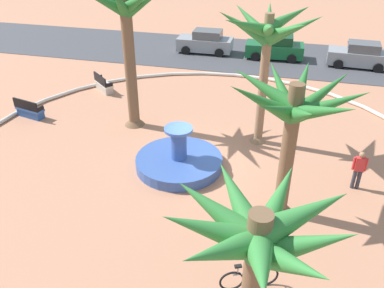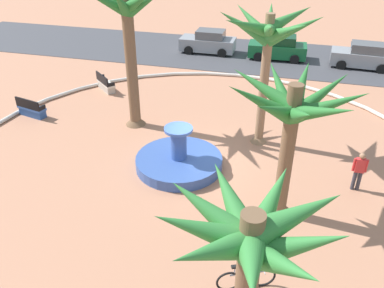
% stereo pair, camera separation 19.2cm
% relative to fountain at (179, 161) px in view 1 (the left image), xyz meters
% --- Properties ---
extents(ground_plane, '(80.00, 80.00, 0.00)m').
position_rel_fountain_xyz_m(ground_plane, '(0.68, 0.42, -0.28)').
color(ground_plane, tan).
extents(plaza_curb, '(21.13, 21.13, 0.20)m').
position_rel_fountain_xyz_m(plaza_curb, '(0.68, 0.42, -0.18)').
color(plaza_curb, silver).
rests_on(plaza_curb, ground).
extents(street_asphalt, '(48.00, 8.00, 0.03)m').
position_rel_fountain_xyz_m(street_asphalt, '(0.68, 15.38, -0.27)').
color(street_asphalt, '#424247').
rests_on(street_asphalt, ground).
extents(fountain, '(3.57, 3.57, 1.83)m').
position_rel_fountain_xyz_m(fountain, '(0.00, 0.00, 0.00)').
color(fountain, '#38569E').
rests_on(fountain, ground).
extents(palm_tree_near_fountain, '(4.35, 4.42, 5.08)m').
position_rel_fountain_xyz_m(palm_tree_near_fountain, '(4.23, -1.83, 3.58)').
color(palm_tree_near_fountain, brown).
rests_on(palm_tree_near_fountain, ground).
extents(palm_tree_by_curb, '(4.14, 4.01, 6.74)m').
position_rel_fountain_xyz_m(palm_tree_by_curb, '(-3.19, 3.12, 4.79)').
color(palm_tree_by_curb, brown).
rests_on(palm_tree_by_curb, ground).
extents(palm_tree_mid_plaza, '(4.28, 4.46, 6.04)m').
position_rel_fountain_xyz_m(palm_tree_mid_plaza, '(2.93, 2.91, 4.55)').
color(palm_tree_mid_plaza, '#8E6B4C').
rests_on(palm_tree_mid_plaza, ground).
extents(palm_tree_far_side, '(3.30, 3.38, 5.37)m').
position_rel_fountain_xyz_m(palm_tree_far_side, '(3.77, -8.31, 3.92)').
color(palm_tree_far_side, brown).
rests_on(palm_tree_far_side, ground).
extents(bench_east, '(1.53, 1.43, 1.00)m').
position_rel_fountain_xyz_m(bench_east, '(-6.49, 6.66, 0.06)').
color(bench_east, beige).
rests_on(bench_east, ground).
extents(bench_southeast, '(1.67, 0.85, 1.00)m').
position_rel_fountain_xyz_m(bench_southeast, '(-8.67, 2.56, 0.06)').
color(bench_southeast, '#335BA8').
rests_on(bench_southeast, ground).
extents(bicycle_red_frame, '(1.60, 0.76, 0.94)m').
position_rel_fountain_xyz_m(bicycle_red_frame, '(3.57, -5.45, 0.10)').
color(bicycle_red_frame, black).
rests_on(bicycle_red_frame, ground).
extents(person_cyclist_photo, '(0.53, 0.22, 1.61)m').
position_rel_fountain_xyz_m(person_cyclist_photo, '(6.93, 0.25, 0.61)').
color(person_cyclist_photo, '#33333D').
rests_on(person_cyclist_photo, ground).
extents(parked_car_leftmost, '(4.02, 1.95, 1.67)m').
position_rel_fountain_xyz_m(parked_car_leftmost, '(-2.30, 15.26, 0.50)').
color(parked_car_leftmost, gray).
rests_on(parked_car_leftmost, ground).
extents(parked_car_second, '(4.07, 2.05, 1.67)m').
position_rel_fountain_xyz_m(parked_car_second, '(2.79, 15.12, 0.50)').
color(parked_car_second, '#145B2D').
rests_on(parked_car_second, ground).
extents(parked_car_third, '(4.10, 2.11, 1.67)m').
position_rel_fountain_xyz_m(parked_car_third, '(8.40, 14.74, 0.50)').
color(parked_car_third, gray).
rests_on(parked_car_third, ground).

